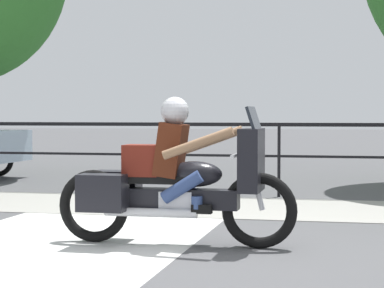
# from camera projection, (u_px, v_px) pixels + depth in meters

# --- Properties ---
(ground_plane) EXTENTS (120.00, 120.00, 0.00)m
(ground_plane) POSITION_uv_depth(u_px,v_px,m) (227.00, 251.00, 7.28)
(ground_plane) COLOR #4C4C4F
(sidewalk_band) EXTENTS (44.00, 2.40, 0.01)m
(sidewalk_band) POSITION_uv_depth(u_px,v_px,m) (268.00, 208.00, 10.59)
(sidewalk_band) COLOR #99968E
(sidewalk_band) RESTS_ON ground
(crosswalk_band) EXTENTS (2.74, 6.00, 0.01)m
(crosswalk_band) POSITION_uv_depth(u_px,v_px,m) (49.00, 248.00, 7.46)
(crosswalk_band) COLOR silver
(crosswalk_band) RESTS_ON ground
(fence_railing) EXTENTS (36.00, 0.05, 1.20)m
(fence_railing) POSITION_uv_depth(u_px,v_px,m) (279.00, 139.00, 12.05)
(fence_railing) COLOR black
(fence_railing) RESTS_ON ground
(motorcycle) EXTENTS (2.49, 0.76, 1.51)m
(motorcycle) POSITION_uv_depth(u_px,v_px,m) (173.00, 180.00, 7.60)
(motorcycle) COLOR black
(motorcycle) RESTS_ON ground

